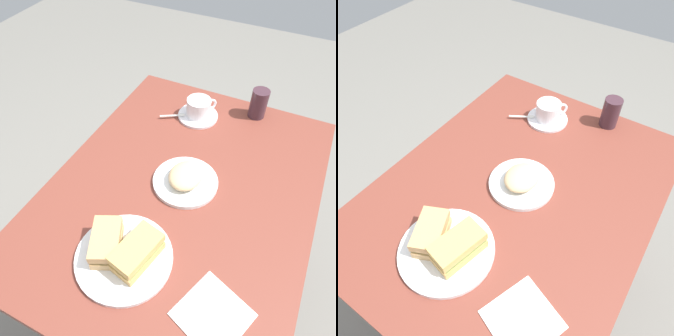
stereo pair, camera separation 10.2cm
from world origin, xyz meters
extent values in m
plane|color=slate|center=(0.00, 0.00, 0.00)|extent=(6.00, 6.00, 0.00)
cube|color=brown|center=(0.00, 0.00, 0.76)|extent=(1.05, 0.80, 0.04)
cylinder|color=maroon|center=(-0.45, -0.32, 0.37)|extent=(0.07, 0.07, 0.74)
cylinder|color=maroon|center=(0.45, -0.32, 0.37)|extent=(0.07, 0.07, 0.74)
cylinder|color=maroon|center=(-0.45, 0.32, 0.37)|extent=(0.07, 0.07, 0.74)
cylinder|color=white|center=(0.29, -0.04, 0.79)|extent=(0.26, 0.26, 0.01)
cube|color=tan|center=(0.28, -0.01, 0.81)|extent=(0.15, 0.10, 0.03)
cube|color=olive|center=(0.28, -0.01, 0.83)|extent=(0.14, 0.09, 0.01)
cube|color=tan|center=(0.28, -0.01, 0.85)|extent=(0.15, 0.10, 0.03)
cube|color=tan|center=(0.28, -0.09, 0.81)|extent=(0.14, 0.12, 0.02)
cube|color=#7B8D50|center=(0.28, -0.09, 0.82)|extent=(0.13, 0.11, 0.01)
cube|color=tan|center=(0.28, -0.09, 0.84)|extent=(0.14, 0.12, 0.02)
cylinder|color=white|center=(-0.35, -0.09, 0.78)|extent=(0.15, 0.15, 0.01)
cylinder|color=white|center=(-0.35, -0.09, 0.82)|extent=(0.09, 0.09, 0.07)
cylinder|color=#A4774D|center=(-0.35, -0.09, 0.85)|extent=(0.08, 0.08, 0.01)
torus|color=white|center=(-0.38, -0.05, 0.82)|extent=(0.04, 0.04, 0.05)
cube|color=silver|center=(-0.29, -0.18, 0.79)|extent=(0.04, 0.07, 0.00)
ellipsoid|color=silver|center=(-0.31, -0.14, 0.79)|extent=(0.03, 0.03, 0.01)
cylinder|color=silver|center=(-0.02, 0.00, 0.79)|extent=(0.21, 0.21, 0.01)
ellipsoid|color=#DAB984|center=(-0.02, 0.00, 0.81)|extent=(0.12, 0.10, 0.04)
cube|color=white|center=(0.32, 0.22, 0.78)|extent=(0.19, 0.19, 0.00)
cylinder|color=#3F2730|center=(-0.45, 0.11, 0.84)|extent=(0.06, 0.06, 0.11)
camera|label=1|loc=(0.59, 0.23, 1.57)|focal=34.49mm
camera|label=2|loc=(0.54, 0.32, 1.57)|focal=34.49mm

